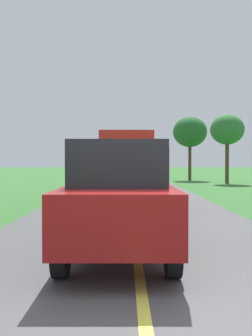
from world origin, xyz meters
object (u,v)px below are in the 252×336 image
Objects in this scene: banana_truck_far at (125,164)px; roadside_tree_near_left at (190,132)px; roadside_tree_far_left at (228,130)px; banana_truck_near at (126,167)px; following_car at (119,197)px.

banana_truck_far is 9.44m from roadside_tree_near_left.
roadside_tree_near_left reaches higher than roadside_tree_far_left.
following_car is at bearing -90.95° from banana_truck_near.
banana_truck_near is at bearing -118.79° from roadside_tree_far_left.
banana_truck_far is at bearing 89.89° from following_car.
banana_truck_near is at bearing -106.93° from roadside_tree_near_left.
roadside_tree_far_left is 22.93m from following_car.
roadside_tree_far_left is at bearing -66.83° from roadside_tree_near_left.
banana_truck_far is at bearing -129.90° from roadside_tree_near_left.
banana_truck_near is 1.42× the size of following_car.
roadside_tree_near_left is 1.38× the size of following_car.
banana_truck_near is 11.80m from banana_truck_far.
banana_truck_near is 1.11× the size of roadside_tree_far_left.
roadside_tree_far_left is (7.71, 14.02, 2.60)m from banana_truck_near.
following_car is (-0.12, -7.31, -0.40)m from banana_truck_near.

